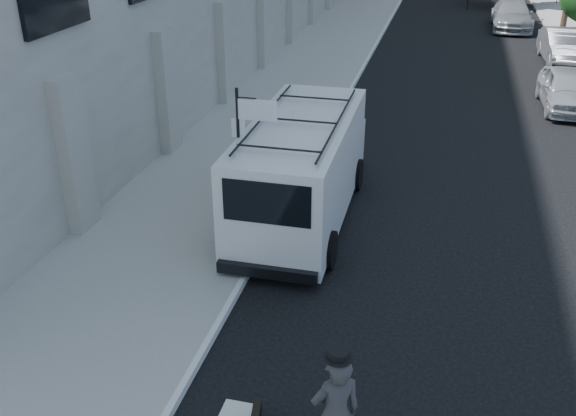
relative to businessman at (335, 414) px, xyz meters
The scene contains 9 objects.
ground 3.03m from the businessman, 103.61° to the left, with size 120.00×120.00×0.00m, color black.
sidewalk_left 19.44m from the businessman, 104.69° to the left, with size 4.50×48.00×0.15m, color gray.
sign_pole 6.92m from the businessman, 116.91° to the left, with size 1.03×0.07×3.50m.
businessman is the anchor object (origin of this frame).
suitcase 6.37m from the businessman, 113.98° to the left, with size 0.27×0.41×1.09m.
cargo_van 7.84m from the businessman, 106.13° to the left, with size 2.46×6.86×2.55m.
parked_car_a 19.12m from the businessman, 73.70° to the left, with size 1.73×4.29×1.46m, color #AAACB2.
parked_car_b 26.40m from the businessman, 76.58° to the left, with size 1.60×4.58×1.51m, color #5A5C62.
parked_car_c 33.73m from the businessman, 82.63° to the left, with size 2.18×5.36×1.55m, color #919398.
Camera 1 is at (1.63, -9.31, 7.46)m, focal length 40.00 mm.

